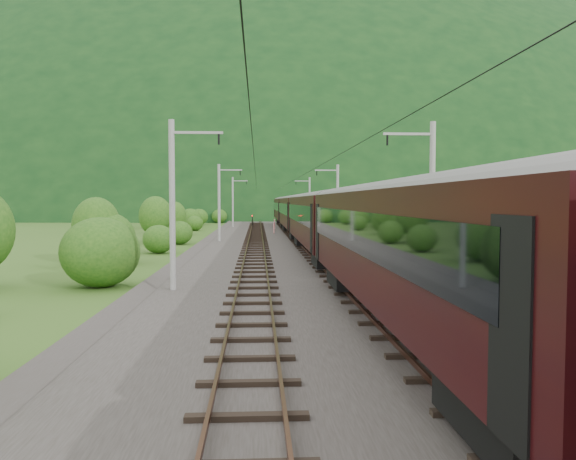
{
  "coord_description": "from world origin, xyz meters",
  "views": [
    {
      "loc": [
        -2.18,
        -26.61,
        4.52
      ],
      "look_at": [
        -0.21,
        9.94,
        2.6
      ],
      "focal_mm": 35.0,
      "sensor_mm": 36.0,
      "label": 1
    }
  ],
  "objects": [
    {
      "name": "ground",
      "position": [
        0.0,
        0.0,
        0.0
      ],
      "size": [
        600.0,
        600.0,
        0.0
      ],
      "primitive_type": "plane",
      "color": "#34541A",
      "rests_on": "ground"
    },
    {
      "name": "railbed",
      "position": [
        0.0,
        10.0,
        0.15
      ],
      "size": [
        14.0,
        220.0,
        0.3
      ],
      "primitive_type": "cube",
      "color": "#38332D",
      "rests_on": "ground"
    },
    {
      "name": "track_left",
      "position": [
        -2.4,
        10.0,
        0.37
      ],
      "size": [
        2.4,
        220.0,
        0.27
      ],
      "color": "brown",
      "rests_on": "railbed"
    },
    {
      "name": "track_right",
      "position": [
        2.4,
        10.0,
        0.37
      ],
      "size": [
        2.4,
        220.0,
        0.27
      ],
      "color": "brown",
      "rests_on": "railbed"
    },
    {
      "name": "catenary_left",
      "position": [
        -6.12,
        32.0,
        4.5
      ],
      "size": [
        2.54,
        192.28,
        8.0
      ],
      "color": "gray",
      "rests_on": "railbed"
    },
    {
      "name": "catenary_right",
      "position": [
        6.12,
        32.0,
        4.5
      ],
      "size": [
        2.54,
        192.28,
        8.0
      ],
      "color": "gray",
      "rests_on": "railbed"
    },
    {
      "name": "overhead_wires",
      "position": [
        0.0,
        10.0,
        7.1
      ],
      "size": [
        4.83,
        198.0,
        0.03
      ],
      "color": "black",
      "rests_on": "ground"
    },
    {
      "name": "mountain_main",
      "position": [
        0.0,
        260.0,
        0.0
      ],
      "size": [
        504.0,
        360.0,
        244.0
      ],
      "primitive_type": "ellipsoid",
      "color": "black",
      "rests_on": "ground"
    },
    {
      "name": "mountain_ridge",
      "position": [
        -120.0,
        300.0,
        0.0
      ],
      "size": [
        336.0,
        280.0,
        132.0
      ],
      "primitive_type": "ellipsoid",
      "color": "black",
      "rests_on": "ground"
    },
    {
      "name": "train",
      "position": [
        2.4,
        14.96,
        3.8
      ],
      "size": [
        3.24,
        180.64,
        5.66
      ],
      "color": "black",
      "rests_on": "ground"
    },
    {
      "name": "hazard_post_near",
      "position": [
        -0.1,
        45.81,
        1.01
      ],
      "size": [
        0.15,
        0.15,
        1.42
      ],
      "primitive_type": "cylinder",
      "color": "red",
      "rests_on": "railbed"
    },
    {
      "name": "hazard_post_far",
      "position": [
        0.26,
        55.04,
        1.08
      ],
      "size": [
        0.17,
        0.17,
        1.55
      ],
      "primitive_type": "cylinder",
      "color": "red",
      "rests_on": "railbed"
    },
    {
      "name": "signal",
      "position": [
        -3.05,
        62.27,
        1.44
      ],
      "size": [
        0.21,
        0.21,
        1.93
      ],
      "color": "black",
      "rests_on": "railbed"
    },
    {
      "name": "vegetation_left",
      "position": [
        -13.69,
        13.13,
        2.24
      ],
      "size": [
        13.13,
        147.84,
        6.1
      ],
      "color": "#1C4A13",
      "rests_on": "ground"
    },
    {
      "name": "vegetation_right",
      "position": [
        12.05,
        6.11,
        1.42
      ],
      "size": [
        6.95,
        90.17,
        3.06
      ],
      "color": "#1C4A13",
      "rests_on": "ground"
    }
  ]
}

